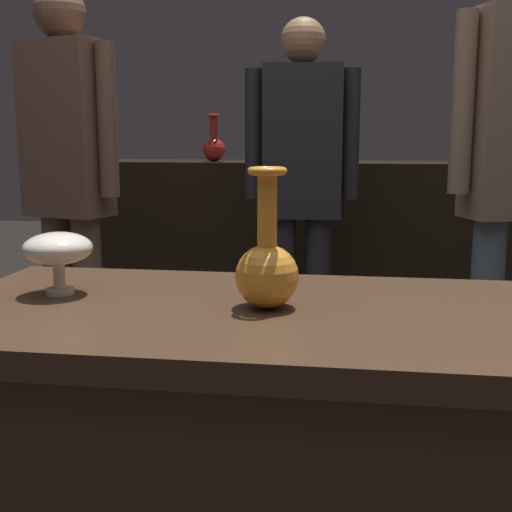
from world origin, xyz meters
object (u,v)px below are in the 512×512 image
Objects in this scene: vase_tall_behind at (58,250)px; shelf_vase_center at (318,147)px; vase_centerpiece at (267,266)px; visitor_near_left at (68,174)px; shelf_vase_left at (214,147)px; visitor_center_back at (301,182)px.

shelf_vase_center reaches higher than vase_tall_behind.
shelf_vase_center reaches higher than vase_centerpiece.
vase_tall_behind is 0.09× the size of visitor_near_left.
shelf_vase_center is at bearing 79.85° from vase_tall_behind.
vase_tall_behind is 2.12m from shelf_vase_left.
shelf_vase_left is 1.02m from visitor_near_left.
vase_centerpiece is 2.23m from shelf_vase_left.
vase_centerpiece is at bearing 87.00° from visitor_center_back.
shelf_vase_left reaches higher than shelf_vase_center.
shelf_vase_left is (-0.56, 2.15, 0.18)m from vase_centerpiece.
shelf_vase_center is at bearing 91.07° from vase_centerpiece.
shelf_vase_center is 0.71m from visitor_center_back.
vase_tall_behind is at bearing 70.78° from visitor_center_back.
vase_centerpiece is 0.44m from vase_tall_behind.
visitor_center_back reaches higher than shelf_vase_left.
vase_centerpiece is 1.57m from visitor_center_back.
vase_centerpiece is at bearing -75.35° from shelf_vase_left.
vase_centerpiece reaches higher than vase_tall_behind.
vase_tall_behind is 0.60× the size of shelf_vase_left.
visitor_center_back is (0.50, -0.58, -0.13)m from shelf_vase_left.
shelf_vase_center is 0.07× the size of visitor_near_left.
shelf_vase_left reaches higher than vase_tall_behind.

